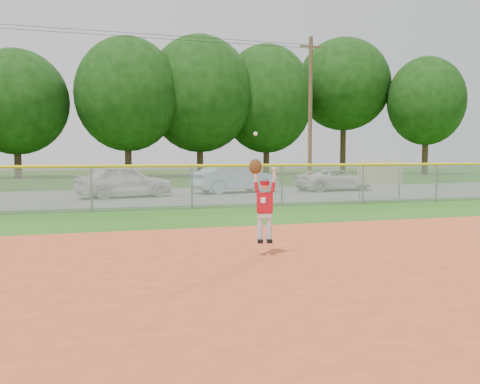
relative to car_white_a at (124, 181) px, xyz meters
name	(u,v)px	position (x,y,z in m)	size (l,w,h in m)	color
ground	(320,267)	(1.78, -15.54, -0.74)	(120.00, 120.00, 0.00)	#255914
clay_infield	(436,318)	(1.78, -18.54, -0.72)	(24.00, 16.00, 0.04)	#BB4521
parking_strip	(164,196)	(1.78, 0.46, -0.72)	(44.00, 10.00, 0.03)	slate
car_white_a	(124,181)	(0.00, 0.00, 0.00)	(1.67, 4.16, 1.42)	white
car_blue	(235,178)	(5.44, 1.34, -0.01)	(1.47, 4.23, 1.39)	#99C9E4
car_white_b	(335,180)	(10.80, 1.28, -0.14)	(1.87, 4.06, 1.13)	white
sponsor_sign	(380,174)	(10.20, -3.90, 0.34)	(1.73, 0.75, 1.64)	gray
outfield_fence	(192,184)	(1.78, -5.54, 0.14)	(40.06, 0.10, 1.55)	gray
power_lines	(163,105)	(2.78, 6.46, 3.94)	(19.40, 0.24, 9.00)	#4C3823
tree_line	(132,87)	(2.75, 22.36, 6.79)	(62.37, 13.00, 14.43)	#422D1C
ballplayer	(263,201)	(1.17, -14.45, 0.29)	(0.51, 0.27, 2.02)	silver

